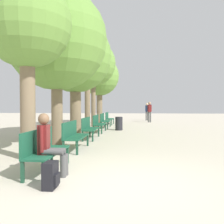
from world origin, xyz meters
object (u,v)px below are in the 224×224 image
object	(u,v)px
bench_row_1	(74,134)
tree_row_5	(99,77)
backpack	(51,175)
tree_row_0	(27,26)
bench_row_4	(104,120)
bench_row_3	(98,122)
tree_row_4	(93,64)
pedestrian_near	(150,111)
trash_bin	(119,124)
tree_row_1	(57,40)
tree_row_2	(75,57)
person_seated	(49,143)
bench_row_2	(89,127)
bench_row_0	(44,148)
pedestrian_mid	(147,110)
bench_row_5	(109,118)
tree_row_3	(87,67)

from	to	relation	value
bench_row_1	tree_row_5	xyz separation A→B (m)	(-0.88, 11.96, 3.21)
tree_row_5	backpack	bearing A→B (deg)	-84.87
tree_row_0	bench_row_4	bearing A→B (deg)	84.66
bench_row_3	tree_row_4	distance (m)	5.37
bench_row_3	tree_row_0	distance (m)	7.46
pedestrian_near	trash_bin	distance (m)	7.25
tree_row_1	tree_row_4	bearing A→B (deg)	90.00
tree_row_2	pedestrian_near	size ratio (longest dim) A/B	3.19
person_seated	tree_row_0	bearing A→B (deg)	126.61
bench_row_2	pedestrian_near	size ratio (longest dim) A/B	0.99
pedestrian_near	bench_row_4	bearing A→B (deg)	-120.59
bench_row_0	pedestrian_mid	distance (m)	18.95
bench_row_4	tree_row_4	world-z (taller)	tree_row_4
tree_row_5	tree_row_2	bearing A→B (deg)	-90.00
bench_row_0	tree_row_1	world-z (taller)	tree_row_1
bench_row_0	tree_row_5	world-z (taller)	tree_row_5
tree_row_4	pedestrian_mid	xyz separation A→B (m)	(3.98, 7.00, -3.32)
tree_row_2	tree_row_5	distance (m)	8.07
bench_row_3	bench_row_5	distance (m)	5.31
bench_row_1	trash_bin	distance (m)	6.54
bench_row_1	bench_row_3	world-z (taller)	same
bench_row_5	tree_row_0	xyz separation A→B (m)	(-0.88, -12.07, 3.03)
bench_row_2	backpack	world-z (taller)	bench_row_2
bench_row_0	bench_row_5	bearing A→B (deg)	90.00
bench_row_5	bench_row_4	bearing A→B (deg)	-90.00
bench_row_3	pedestrian_mid	size ratio (longest dim) A/B	1.03
bench_row_4	pedestrian_mid	world-z (taller)	pedestrian_mid
tree_row_1	tree_row_3	bearing A→B (deg)	90.00
tree_row_3	tree_row_5	world-z (taller)	tree_row_5
tree_row_2	pedestrian_near	distance (m)	10.65
bench_row_3	pedestrian_near	xyz separation A→B (m)	(3.19, 8.04, 0.47)
bench_row_0	bench_row_5	distance (m)	13.27
tree_row_2	trash_bin	distance (m)	4.64
tree_row_0	bench_row_5	bearing A→B (deg)	85.83
bench_row_4	pedestrian_near	bearing A→B (deg)	59.41
tree_row_0	tree_row_1	world-z (taller)	tree_row_1
bench_row_4	tree_row_2	xyz separation A→B (m)	(-0.88, -4.06, 3.23)
tree_row_5	backpack	xyz separation A→B (m)	(1.41, -15.68, -3.51)
person_seated	pedestrian_mid	distance (m)	19.22
tree_row_2	trash_bin	world-z (taller)	tree_row_2
tree_row_5	backpack	size ratio (longest dim) A/B	11.60
bench_row_1	tree_row_0	size ratio (longest dim) A/B	0.36
tree_row_0	tree_row_1	bearing A→B (deg)	90.00
bench_row_5	tree_row_4	bearing A→B (deg)	-119.28
tree_row_5	tree_row_4	bearing A→B (deg)	-90.00
pedestrian_mid	tree_row_0	bearing A→B (deg)	-102.83
tree_row_1	trash_bin	bearing A→B (deg)	70.38
bench_row_4	tree_row_3	world-z (taller)	tree_row_3
tree_row_2	tree_row_3	size ratio (longest dim) A/B	1.12
tree_row_4	tree_row_2	bearing A→B (deg)	-90.00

